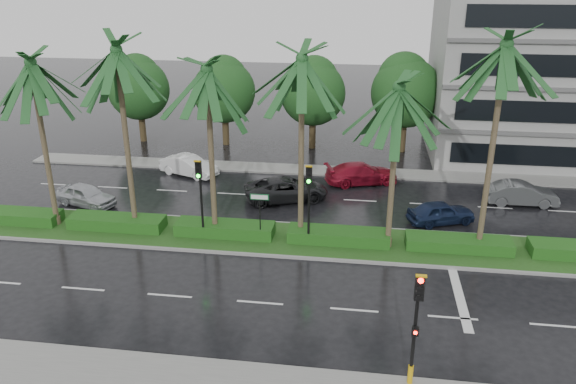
# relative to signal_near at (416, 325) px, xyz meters

# --- Properties ---
(ground) EXTENTS (120.00, 120.00, 0.00)m
(ground) POSITION_rel_signal_near_xyz_m (-6.00, 9.39, -2.50)
(ground) COLOR black
(ground) RESTS_ON ground
(far_sidewalk) EXTENTS (40.00, 2.00, 0.12)m
(far_sidewalk) POSITION_rel_signal_near_xyz_m (-6.00, 21.39, -2.44)
(far_sidewalk) COLOR slate
(far_sidewalk) RESTS_ON ground
(median) EXTENTS (36.00, 4.00, 0.15)m
(median) POSITION_rel_signal_near_xyz_m (-6.00, 10.39, -2.42)
(median) COLOR gray
(median) RESTS_ON ground
(hedge) EXTENTS (35.20, 1.40, 0.60)m
(hedge) POSITION_rel_signal_near_xyz_m (-6.00, 10.39, -2.05)
(hedge) COLOR #193F12
(hedge) RESTS_ON median
(lane_markings) EXTENTS (34.00, 13.06, 0.01)m
(lane_markings) POSITION_rel_signal_near_xyz_m (-2.96, 8.96, -2.50)
(lane_markings) COLOR silver
(lane_markings) RESTS_ON ground
(palm_row) EXTENTS (26.30, 4.20, 10.83)m
(palm_row) POSITION_rel_signal_near_xyz_m (-7.25, 10.41, 6.01)
(palm_row) COLOR #493E2A
(palm_row) RESTS_ON median
(signal_near) EXTENTS (0.34, 0.45, 4.36)m
(signal_near) POSITION_rel_signal_near_xyz_m (0.00, 0.00, 0.00)
(signal_near) COLOR black
(signal_near) RESTS_ON near_sidewalk
(signal_median_left) EXTENTS (0.34, 0.42, 4.36)m
(signal_median_left) POSITION_rel_signal_near_xyz_m (-10.00, 9.69, 0.49)
(signal_median_left) COLOR black
(signal_median_left) RESTS_ON median
(signal_median_right) EXTENTS (0.34, 0.42, 4.36)m
(signal_median_right) POSITION_rel_signal_near_xyz_m (-4.50, 9.69, 0.49)
(signal_median_right) COLOR black
(signal_median_right) RESTS_ON median
(street_sign) EXTENTS (0.95, 0.09, 2.60)m
(street_sign) POSITION_rel_signal_near_xyz_m (-7.00, 9.87, -0.38)
(street_sign) COLOR black
(street_sign) RESTS_ON median
(bg_trees) EXTENTS (33.04, 5.26, 7.59)m
(bg_trees) POSITION_rel_signal_near_xyz_m (-5.22, 26.98, 2.20)
(bg_trees) COLOR #352B18
(bg_trees) RESTS_ON ground
(building) EXTENTS (16.00, 10.00, 12.00)m
(building) POSITION_rel_signal_near_xyz_m (11.00, 27.39, 3.50)
(building) COLOR gray
(building) RESTS_ON ground
(car_silver) EXTENTS (2.66, 4.11, 1.30)m
(car_silver) POSITION_rel_signal_near_xyz_m (-18.26, 13.39, -1.85)
(car_silver) COLOR #B9BCC1
(car_silver) RESTS_ON ground
(car_white) EXTENTS (2.81, 4.37, 1.36)m
(car_white) POSITION_rel_signal_near_xyz_m (-13.76, 19.37, -1.82)
(car_white) COLOR white
(car_white) RESTS_ON ground
(car_darkgrey) EXTENTS (3.96, 5.58, 1.41)m
(car_darkgrey) POSITION_rel_signal_near_xyz_m (-6.50, 15.91, -1.80)
(car_darkgrey) COLOR black
(car_darkgrey) RESTS_ON ground
(car_red) EXTENTS (3.42, 5.15, 1.39)m
(car_red) POSITION_rel_signal_near_xyz_m (-2.00, 19.43, -1.81)
(car_red) COLOR maroon
(car_red) RESTS_ON ground
(car_blue) EXTENTS (2.77, 4.03, 1.28)m
(car_blue) POSITION_rel_signal_near_xyz_m (2.50, 13.75, -1.87)
(car_blue) COLOR #162242
(car_blue) RESTS_ON ground
(car_grey) EXTENTS (1.56, 4.21, 1.38)m
(car_grey) POSITION_rel_signal_near_xyz_m (7.57, 17.17, -1.82)
(car_grey) COLOR #4C4E50
(car_grey) RESTS_ON ground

